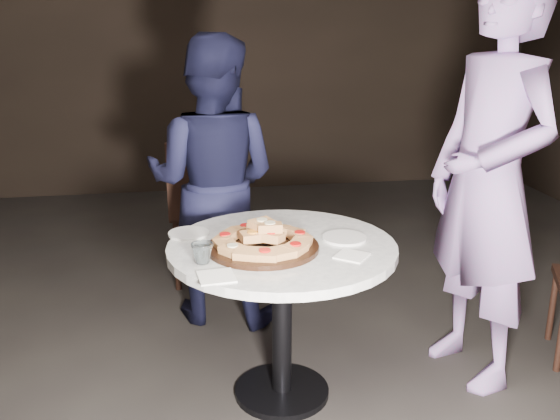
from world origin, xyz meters
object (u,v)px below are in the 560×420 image
Objects in this scene: focaccia_pile at (263,238)px; chair_far at (207,202)px; table at (282,274)px; diner_navy at (213,182)px; water_glass at (202,253)px; diner_teal at (489,184)px; serving_board at (263,247)px.

focaccia_pile is 0.44× the size of chair_far.
chair_far is at bearing 101.13° from table.
water_glass is at bearing 104.39° from diner_navy.
focaccia_pile reaches higher than table.
chair_far reaches higher than focaccia_pile.
chair_far is (-0.16, 1.29, -0.23)m from focaccia_pile.
chair_far is at bearing 86.54° from water_glass.
diner_teal reaches higher than water_glass.
serving_board is at bearing 119.50° from diner_navy.
diner_teal is at bearing 5.64° from serving_board.
diner_teal is at bearing 9.16° from water_glass.
serving_board is (-0.08, -0.05, 0.14)m from table.
water_glass is 0.99m from diner_navy.
serving_board is at bearing -97.92° from diner_teal.
table is 0.40m from water_glass.
focaccia_pile is at bearing 119.58° from diner_navy.
focaccia_pile is (-0.08, -0.05, 0.18)m from table.
serving_board is 1.02m from diner_teal.
table is 0.21m from focaccia_pile.
serving_board is 0.27m from water_glass.
diner_teal is at bearing 3.05° from table.
water_glass is (-0.24, -0.10, 0.03)m from serving_board.
table is at bearing 109.83° from chair_far.
water_glass is (-0.33, -0.15, 0.17)m from table.
diner_teal is (0.91, 0.05, 0.33)m from table.
serving_board is 1.11× the size of focaccia_pile.
diner_navy reaches higher than water_glass.
diner_teal is at bearing 142.68° from chair_far.
chair_far is (-0.24, 1.24, -0.05)m from table.
chair_far is at bearing -67.88° from diner_navy.
diner_teal is (0.99, 0.10, 0.19)m from serving_board.
table is 1.27m from chair_far.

